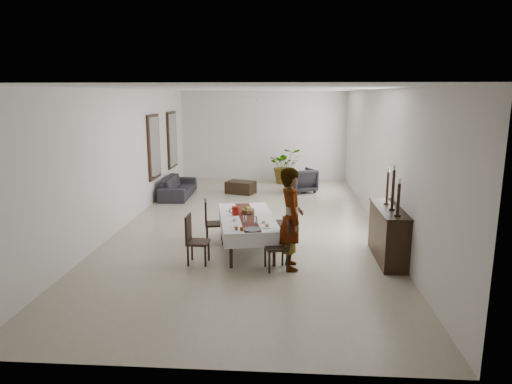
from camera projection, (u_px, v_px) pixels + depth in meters
name	position (u px, v px, depth m)	size (l,w,h in m)	color
floor	(251.00, 224.00, 11.07)	(6.00, 12.00, 0.00)	#B1A88D
ceiling	(250.00, 89.00, 10.39)	(6.00, 12.00, 0.02)	white
wall_back	(264.00, 136.00, 16.58)	(6.00, 0.02, 3.20)	silver
wall_front	(207.00, 236.00, 4.88)	(6.00, 0.02, 3.20)	silver
wall_left	(126.00, 157.00, 10.93)	(0.02, 12.00, 3.20)	silver
wall_right	(380.00, 160.00, 10.53)	(0.02, 12.00, 3.20)	silver
dining_table_top	(247.00, 218.00, 9.16)	(0.89, 2.14, 0.04)	black
table_leg_fl	(231.00, 252.00, 8.20)	(0.06, 0.06, 0.63)	black
table_leg_fr	(274.00, 250.00, 8.29)	(0.06, 0.06, 0.63)	black
table_leg_bl	(225.00, 221.00, 10.18)	(0.06, 0.06, 0.63)	black
table_leg_br	(260.00, 220.00, 10.27)	(0.06, 0.06, 0.63)	black
tablecloth_top	(247.00, 217.00, 9.16)	(1.05, 2.31, 0.01)	silver
tablecloth_drape_left	(221.00, 224.00, 9.12)	(0.01, 2.31, 0.27)	white
tablecloth_drape_right	(273.00, 222.00, 9.25)	(0.01, 2.31, 0.27)	white
tablecloth_drape_near	(254.00, 241.00, 8.07)	(1.05, 0.01, 0.27)	white
tablecloth_drape_far	(242.00, 209.00, 10.30)	(1.05, 0.01, 0.27)	silver
table_runner	(247.00, 216.00, 9.16)	(0.31, 2.23, 0.00)	#592519
red_pitcher	(235.00, 211.00, 9.24)	(0.13, 0.13, 0.18)	maroon
pitcher_handle	(232.00, 211.00, 9.23)	(0.11, 0.11, 0.02)	maroon
wine_glass_near	(256.00, 220.00, 8.59)	(0.06, 0.06, 0.15)	white
wine_glass_mid	(245.00, 219.00, 8.65)	(0.06, 0.06, 0.15)	silver
wine_glass_far	(249.00, 212.00, 9.19)	(0.06, 0.06, 0.15)	white
teacup_right	(264.00, 222.00, 8.66)	(0.08, 0.08, 0.05)	silver
saucer_right	(264.00, 223.00, 8.67)	(0.13, 0.13, 0.01)	white
teacup_left	(235.00, 220.00, 8.82)	(0.08, 0.08, 0.05)	white
saucer_left	(235.00, 221.00, 8.82)	(0.13, 0.13, 0.01)	silver
plate_near_right	(267.00, 227.00, 8.41)	(0.21, 0.21, 0.01)	white
bread_near_right	(267.00, 226.00, 8.40)	(0.08, 0.08, 0.08)	tan
plate_near_left	(236.00, 226.00, 8.47)	(0.21, 0.21, 0.01)	white
plate_far_left	(231.00, 210.00, 9.60)	(0.21, 0.21, 0.01)	silver
serving_tray	(252.00, 229.00, 8.24)	(0.32, 0.32, 0.02)	#403F44
jam_jar_a	(241.00, 229.00, 8.19)	(0.06, 0.06, 0.07)	maroon
jam_jar_b	(236.00, 228.00, 8.23)	(0.06, 0.06, 0.07)	#994016
fruit_basket	(248.00, 211.00, 9.37)	(0.27, 0.27, 0.09)	brown
fruit_red	(249.00, 208.00, 9.38)	(0.08, 0.08, 0.08)	maroon
fruit_green	(246.00, 208.00, 9.38)	(0.07, 0.07, 0.07)	#527121
fruit_yellow	(248.00, 209.00, 9.31)	(0.08, 0.08, 0.08)	yellow
chair_right_near_seat	(276.00, 247.00, 8.11)	(0.40, 0.40, 0.05)	black
chair_right_near_leg_fl	(287.00, 261.00, 8.04)	(0.04, 0.04, 0.39)	black
chair_right_near_leg_fr	(283.00, 255.00, 8.35)	(0.04, 0.04, 0.39)	black
chair_right_near_leg_bl	(269.00, 263.00, 7.97)	(0.04, 0.04, 0.39)	black
chair_right_near_leg_br	(265.00, 256.00, 8.28)	(0.04, 0.04, 0.39)	black
chair_right_near_back	(286.00, 232.00, 8.09)	(0.40, 0.04, 0.51)	black
chair_right_far_seat	(283.00, 224.00, 9.34)	(0.47, 0.47, 0.05)	black
chair_right_far_leg_fl	(294.00, 238.00, 9.22)	(0.05, 0.05, 0.46)	black
chair_right_far_leg_fr	(291.00, 233.00, 9.59)	(0.05, 0.05, 0.46)	black
chair_right_far_leg_bl	(275.00, 239.00, 9.19)	(0.05, 0.05, 0.46)	black
chair_right_far_leg_br	(273.00, 233.00, 9.56)	(0.05, 0.05, 0.46)	black
chair_right_far_back	(294.00, 208.00, 9.29)	(0.47, 0.04, 0.59)	black
chair_left_near_seat	(198.00, 242.00, 8.41)	(0.39, 0.39, 0.04)	black
chair_left_near_leg_fl	(192.00, 250.00, 8.62)	(0.04, 0.04, 0.39)	black
chair_left_near_leg_fr	(188.00, 256.00, 8.31)	(0.04, 0.04, 0.39)	black
chair_left_near_leg_bl	(209.00, 251.00, 8.60)	(0.04, 0.04, 0.39)	black
chair_left_near_leg_br	(205.00, 257.00, 8.28)	(0.04, 0.04, 0.39)	black
chair_left_near_back	(188.00, 228.00, 8.37)	(0.39, 0.04, 0.50)	black
chair_left_far_seat	(214.00, 224.00, 9.59)	(0.39, 0.39, 0.04)	black
chair_left_far_leg_fl	(207.00, 232.00, 9.77)	(0.04, 0.04, 0.39)	black
chair_left_far_leg_fr	(207.00, 236.00, 9.46)	(0.04, 0.04, 0.39)	black
chair_left_far_leg_bl	(222.00, 231.00, 9.82)	(0.04, 0.04, 0.39)	black
chair_left_far_leg_br	(223.00, 236.00, 9.51)	(0.04, 0.04, 0.39)	black
chair_left_far_back	(206.00, 212.00, 9.51)	(0.39, 0.04, 0.50)	black
woman	(291.00, 219.00, 8.09)	(0.67, 0.44, 1.83)	gray
sideboard_body	(388.00, 235.00, 8.61)	(0.43, 1.63, 0.98)	black
sideboard_top	(390.00, 209.00, 8.50)	(0.48, 1.69, 0.03)	black
candlestick_near_base	(397.00, 215.00, 7.91)	(0.11, 0.11, 0.03)	black
candlestick_near_shaft	(398.00, 199.00, 7.85)	(0.05, 0.05, 0.54)	black
candlestick_near_candle	(400.00, 181.00, 7.79)	(0.04, 0.04, 0.09)	white
candlestick_mid_base	(392.00, 209.00, 8.34)	(0.11, 0.11, 0.03)	black
candlestick_mid_shaft	(393.00, 189.00, 8.26)	(0.05, 0.05, 0.71)	black
candlestick_mid_candle	(394.00, 168.00, 8.17)	(0.04, 0.04, 0.09)	beige
candlestick_far_base	(387.00, 204.00, 8.76)	(0.11, 0.11, 0.03)	black
candlestick_far_shaft	(388.00, 188.00, 8.69)	(0.05, 0.05, 0.60)	black
candlestick_far_candle	(389.00, 170.00, 8.62)	(0.04, 0.04, 0.09)	beige
sofa	(178.00, 187.00, 14.01)	(2.05, 0.80, 0.60)	#29262B
armchair	(301.00, 180.00, 14.60)	(0.81, 0.83, 0.76)	#2A272C
coffee_table	(241.00, 187.00, 14.44)	(0.86, 0.58, 0.38)	black
potted_plant	(285.00, 165.00, 16.04)	(1.13, 0.98, 1.25)	#305622
mirror_frame_near	(154.00, 147.00, 13.07)	(0.06, 1.05, 1.85)	black
mirror_glass_near	(155.00, 147.00, 13.07)	(0.01, 0.90, 1.70)	silver
mirror_frame_far	(172.00, 140.00, 15.12)	(0.06, 1.05, 1.85)	black
mirror_glass_far	(173.00, 140.00, 15.12)	(0.01, 0.90, 1.70)	silver
fan_rod	(259.00, 94.00, 13.34)	(0.04, 0.04, 0.20)	beige
fan_hub	(259.00, 101.00, 13.38)	(0.16, 0.16, 0.08)	silver
fan_blade_n	(259.00, 100.00, 13.72)	(0.10, 0.55, 0.01)	white
fan_blade_s	(258.00, 101.00, 13.04)	(0.10, 0.55, 0.01)	silver
fan_blade_e	(270.00, 101.00, 13.36)	(0.55, 0.10, 0.01)	silver
fan_blade_w	(247.00, 100.00, 13.41)	(0.55, 0.10, 0.01)	silver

